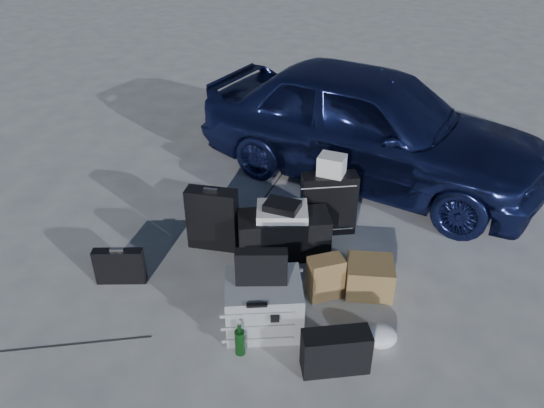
% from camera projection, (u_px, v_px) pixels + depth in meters
% --- Properties ---
extents(ground, '(60.00, 60.00, 0.00)m').
position_uv_depth(ground, '(247.00, 326.00, 3.92)').
color(ground, silver).
rests_on(ground, ground).
extents(car, '(3.90, 2.67, 1.23)m').
position_uv_depth(car, '(369.00, 125.00, 5.54)').
color(car, navy).
rests_on(car, ground).
extents(pelican_case, '(0.63, 0.56, 0.40)m').
position_uv_depth(pelican_case, '(264.00, 304.00, 3.84)').
color(pelican_case, gray).
rests_on(pelican_case, ground).
extents(laptop_bag, '(0.37, 0.16, 0.27)m').
position_uv_depth(laptop_bag, '(261.00, 267.00, 3.67)').
color(laptop_bag, black).
rests_on(laptop_bag, pelican_case).
extents(briefcase, '(0.41, 0.16, 0.31)m').
position_uv_depth(briefcase, '(120.00, 266.00, 4.27)').
color(briefcase, black).
rests_on(briefcase, ground).
extents(suitcase_left, '(0.44, 0.17, 0.57)m').
position_uv_depth(suitcase_left, '(213.00, 219.00, 4.63)').
color(suitcase_left, black).
rests_on(suitcase_left, ground).
extents(suitcase_right, '(0.52, 0.31, 0.59)m').
position_uv_depth(suitcase_right, '(329.00, 204.00, 4.82)').
color(suitcase_right, black).
rests_on(suitcase_right, ground).
extents(white_carton, '(0.26, 0.22, 0.18)m').
position_uv_depth(white_carton, '(332.00, 165.00, 4.63)').
color(white_carton, white).
rests_on(white_carton, suitcase_right).
extents(duffel_bag, '(0.84, 0.53, 0.39)m').
position_uv_depth(duffel_bag, '(284.00, 235.00, 4.58)').
color(duffel_bag, black).
rests_on(duffel_bag, ground).
extents(flat_box_white, '(0.48, 0.39, 0.07)m').
position_uv_depth(flat_box_white, '(282.00, 212.00, 4.47)').
color(flat_box_white, white).
rests_on(flat_box_white, duffel_bag).
extents(flat_box_black, '(0.32, 0.25, 0.06)m').
position_uv_depth(flat_box_black, '(282.00, 206.00, 4.41)').
color(flat_box_black, black).
rests_on(flat_box_black, flat_box_white).
extents(kraft_bag, '(0.31, 0.27, 0.36)m').
position_uv_depth(kraft_bag, '(325.00, 277.00, 4.12)').
color(kraft_bag, olive).
rests_on(kraft_bag, ground).
extents(cardboard_box, '(0.39, 0.35, 0.27)m').
position_uv_depth(cardboard_box, '(369.00, 277.00, 4.19)').
color(cardboard_box, olive).
rests_on(cardboard_box, ground).
extents(plastic_bag, '(0.27, 0.23, 0.14)m').
position_uv_depth(plastic_bag, '(379.00, 335.00, 3.75)').
color(plastic_bag, white).
rests_on(plastic_bag, ground).
extents(messenger_bag, '(0.48, 0.30, 0.32)m').
position_uv_depth(messenger_bag, '(336.00, 351.00, 3.51)').
color(messenger_bag, black).
rests_on(messenger_bag, ground).
extents(green_bottle, '(0.08, 0.08, 0.28)m').
position_uv_depth(green_bottle, '(240.00, 339.00, 3.63)').
color(green_bottle, black).
rests_on(green_bottle, ground).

